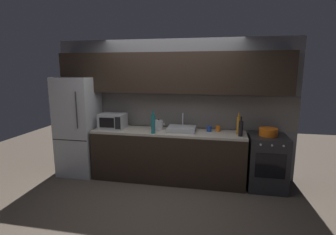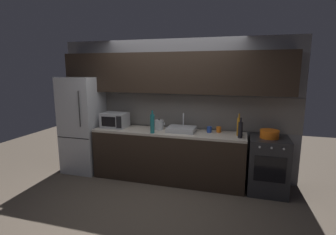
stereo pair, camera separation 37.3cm
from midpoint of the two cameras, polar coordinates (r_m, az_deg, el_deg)
name	(u,v)px [view 2 (the right image)]	position (r m, az deg, el deg)	size (l,w,h in m)	color
ground_plane	(151,204)	(4.02, -1.02, -18.58)	(10.00, 10.00, 0.00)	#4C4238
back_wall	(173,92)	(4.68, 3.30, 5.56)	(4.40, 0.44, 2.50)	slate
counter_run	(168,155)	(4.63, 2.31, -8.44)	(2.66, 0.60, 0.90)	black
refrigerator	(83,125)	(5.18, -16.37, -1.53)	(0.68, 0.69, 1.82)	#B7BABF
oven_range	(268,165)	(4.55, 23.52, -9.69)	(0.60, 0.62, 0.90)	#232326
microwave	(115,120)	(4.84, -9.53, -0.57)	(0.46, 0.35, 0.27)	#A8AAAF
sink_basin	(182,129)	(4.47, 5.41, -2.61)	(0.48, 0.38, 0.30)	#ADAFB5
kettle	(159,125)	(4.59, 0.36, -1.64)	(0.19, 0.15, 0.20)	#B7BABF
wine_bottle_dark	(240,130)	(4.23, 18.20, -2.60)	(0.07, 0.07, 0.32)	black
wine_bottle_teal	(152,124)	(4.31, -1.02, -1.36)	(0.07, 0.07, 0.39)	#19666B
wine_bottle_amber	(239,126)	(4.35, 17.79, -1.93)	(0.06, 0.06, 0.36)	#B27019
mug_blue	(209,130)	(4.47, 11.52, -2.66)	(0.08, 0.08, 0.10)	#234299
mug_orange	(219,129)	(4.53, 13.51, -2.62)	(0.08, 0.08, 0.09)	orange
cooking_pot	(270,134)	(4.41, 23.87, -3.40)	(0.29, 0.29, 0.13)	orange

